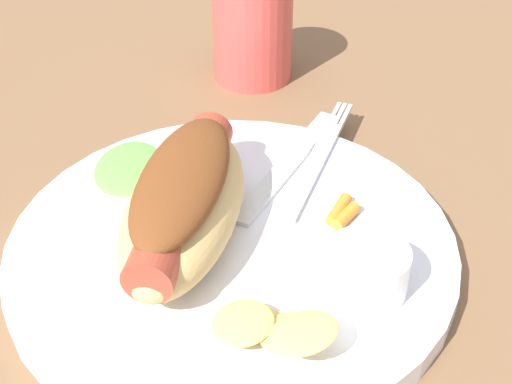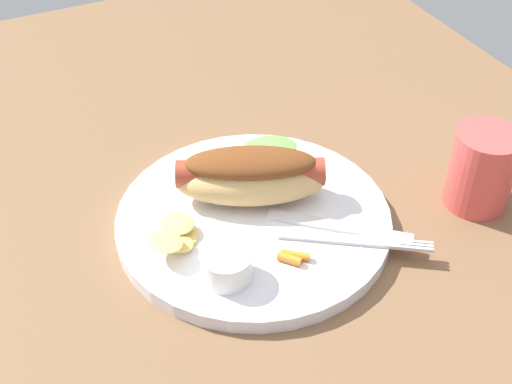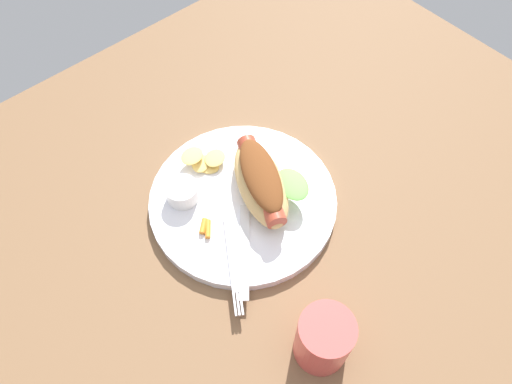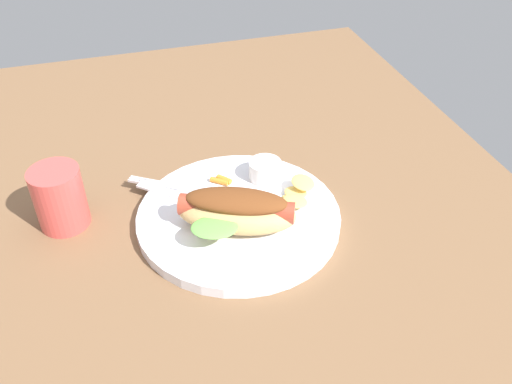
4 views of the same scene
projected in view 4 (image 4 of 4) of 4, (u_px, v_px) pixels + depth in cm
name	position (u px, v px, depth cm)	size (l,w,h in cm)	color
ground_plane	(230.00, 222.00, 79.05)	(120.00, 90.00, 1.80)	brown
plate	(239.00, 217.00, 77.33)	(28.32, 28.32, 1.60)	white
hot_dog	(234.00, 211.00, 72.63)	(12.59, 17.23, 5.70)	tan
sauce_ramekin	(265.00, 170.00, 82.32)	(4.84, 4.84, 2.89)	white
fork	(179.00, 188.00, 80.98)	(9.26, 13.39, 0.40)	silver
knife	(182.00, 197.00, 79.35)	(14.72, 1.40, 0.36)	silver
chips_pile	(296.00, 193.00, 78.62)	(7.35, 6.42, 2.35)	#EAC565
carrot_garnish	(223.00, 180.00, 82.13)	(2.58, 2.74, 0.85)	orange
drinking_cup	(60.00, 198.00, 74.97)	(6.86, 6.86, 8.85)	#D84C47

